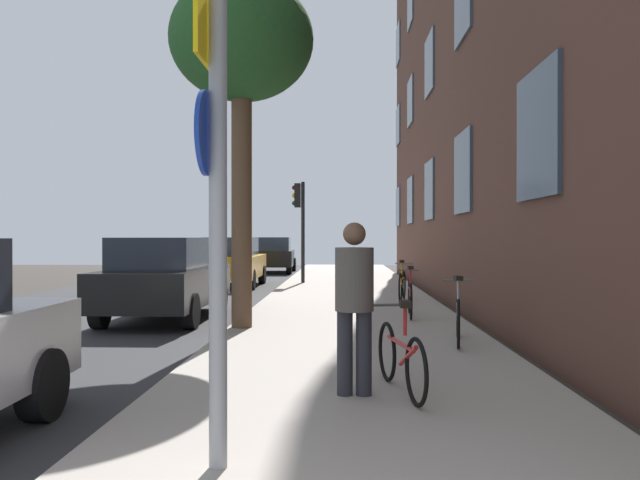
{
  "coord_description": "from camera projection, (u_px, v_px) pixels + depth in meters",
  "views": [
    {
      "loc": [
        0.92,
        -1.25,
        1.64
      ],
      "look_at": [
        0.47,
        12.11,
        1.58
      ],
      "focal_mm": 35.94,
      "sensor_mm": 36.0,
      "label": 1
    }
  ],
  "objects": [
    {
      "name": "bicycle_2",
      "position": [
        410.0,
        297.0,
        12.2
      ],
      "size": [
        0.42,
        1.71,
        0.98
      ],
      "color": "black",
      "rests_on": "sidewalk"
    },
    {
      "name": "sidewalk",
      "position": [
        348.0,
        299.0,
        16.25
      ],
      "size": [
        4.2,
        38.0,
        0.12
      ],
      "primitive_type": "cube",
      "color": "#9E9389",
      "rests_on": "ground"
    },
    {
      "name": "bicycle_3",
      "position": [
        402.0,
        285.0,
        15.19
      ],
      "size": [
        0.46,
        1.63,
        0.98
      ],
      "color": "black",
      "rests_on": "sidewalk"
    },
    {
      "name": "bicycle_4",
      "position": [
        356.0,
        278.0,
        18.22
      ],
      "size": [
        0.49,
        1.68,
        0.93
      ],
      "color": "black",
      "rests_on": "sidewalk"
    },
    {
      "name": "sign_post",
      "position": [
        214.0,
        183.0,
        4.21
      ],
      "size": [
        0.16,
        0.6,
        3.25
      ],
      "color": "gray",
      "rests_on": "sidewalk"
    },
    {
      "name": "tree_near",
      "position": [
        242.0,
        46.0,
        10.75
      ],
      "size": [
        2.42,
        2.42,
        5.88
      ],
      "color": "brown",
      "rests_on": "sidewalk"
    },
    {
      "name": "traffic_light",
      "position": [
        300.0,
        213.0,
        21.34
      ],
      "size": [
        0.43,
        0.24,
        3.36
      ],
      "color": "black",
      "rests_on": "sidewalk"
    },
    {
      "name": "road_asphalt",
      "position": [
        130.0,
        301.0,
        16.43
      ],
      "size": [
        7.0,
        38.0,
        0.01
      ],
      "primitive_type": "cube",
      "color": "#2D2D30",
      "rests_on": "ground"
    },
    {
      "name": "car_2",
      "position": [
        232.0,
        261.0,
        20.97
      ],
      "size": [
        1.83,
        4.28,
        1.62
      ],
      "color": "orange",
      "rests_on": "road_asphalt"
    },
    {
      "name": "pedestrian_0",
      "position": [
        354.0,
        297.0,
        6.14
      ],
      "size": [
        0.49,
        0.49,
        1.66
      ],
      "color": "#26262D",
      "rests_on": "sidewalk"
    },
    {
      "name": "ground_plane",
      "position": [
        212.0,
        301.0,
        16.36
      ],
      "size": [
        41.8,
        41.8,
        0.0
      ],
      "primitive_type": "plane",
      "color": "#332D28"
    },
    {
      "name": "bicycle_1",
      "position": [
        458.0,
        316.0,
        9.19
      ],
      "size": [
        0.46,
        1.69,
        0.97
      ],
      "color": "black",
      "rests_on": "sidewalk"
    },
    {
      "name": "bicycle_0",
      "position": [
        401.0,
        357.0,
        6.23
      ],
      "size": [
        0.48,
        1.63,
        0.91
      ],
      "color": "black",
      "rests_on": "sidewalk"
    },
    {
      "name": "car_1",
      "position": [
        166.0,
        277.0,
        12.64
      ],
      "size": [
        1.85,
        4.34,
        1.62
      ],
      "color": "black",
      "rests_on": "road_asphalt"
    },
    {
      "name": "car_3",
      "position": [
        274.0,
        255.0,
        29.29
      ],
      "size": [
        1.95,
        3.98,
        1.62
      ],
      "color": "black",
      "rests_on": "road_asphalt"
    }
  ]
}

